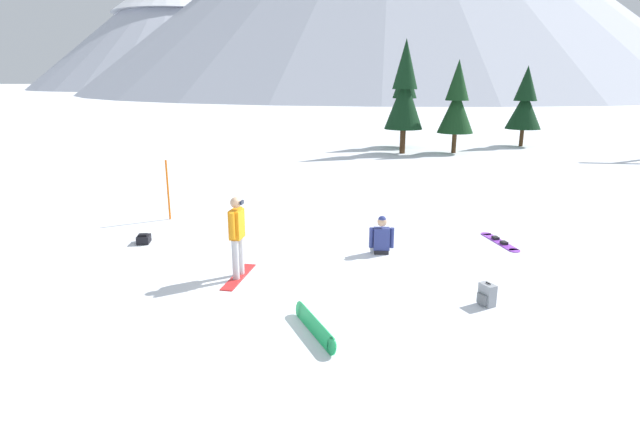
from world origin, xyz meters
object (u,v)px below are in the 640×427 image
object	(u,v)px
pine_tree_young	(457,103)
backpack_black	(144,239)
backpack_grey	(487,295)
trail_marker_pole	(168,190)
pine_tree_slender	(404,100)
loose_snowboard_far_spare	(315,326)
loose_snowboard_near_right	(500,242)
snowboarder_midground	(381,238)
snowboarder_foreground	(237,235)
pine_tree_tall	(405,92)
pine_tree_broad	(525,103)

from	to	relation	value
pine_tree_young	backpack_black	bearing A→B (deg)	-118.85
backpack_grey	trail_marker_pole	size ratio (longest dim) A/B	0.25
pine_tree_slender	loose_snowboard_far_spare	bearing A→B (deg)	-94.76
loose_snowboard_near_right	backpack_black	world-z (taller)	backpack_black
pine_tree_slender	snowboarder_midground	bearing A→B (deg)	-92.92
snowboarder_foreground	loose_snowboard_near_right	size ratio (longest dim) A/B	1.05
snowboarder_midground	backpack_black	xyz separation A→B (m)	(-6.37, -0.18, -0.22)
trail_marker_pole	pine_tree_tall	size ratio (longest dim) A/B	0.29
snowboarder_foreground	trail_marker_pole	size ratio (longest dim) A/B	0.97
snowboarder_foreground	loose_snowboard_far_spare	world-z (taller)	snowboarder_foreground
snowboarder_foreground	loose_snowboard_far_spare	size ratio (longest dim) A/B	1.16
snowboarder_foreground	pine_tree_slender	size ratio (longest dim) A/B	0.34
pine_tree_tall	snowboarder_midground	bearing A→B (deg)	-93.10
backpack_black	trail_marker_pole	xyz separation A→B (m)	(-0.29, 2.40, 0.83)
snowboarder_midground	pine_tree_tall	xyz separation A→B (m)	(0.98, 18.13, 3.22)
pine_tree_broad	snowboarder_foreground	bearing A→B (deg)	-115.74
loose_snowboard_near_right	pine_tree_broad	size ratio (longest dim) A/B	0.34
snowboarder_foreground	pine_tree_slender	xyz separation A→B (m)	(4.20, 23.32, 2.00)
pine_tree_slender	pine_tree_broad	xyz separation A→B (m)	(7.77, 1.49, -0.17)
pine_tree_tall	pine_tree_young	xyz separation A→B (m)	(3.06, 0.61, -0.61)
snowboarder_midground	pine_tree_young	bearing A→B (deg)	77.82
backpack_black	pine_tree_young	size ratio (longest dim) A/B	0.10
snowboarder_foreground	snowboarder_midground	distance (m)	3.90
snowboarder_midground	trail_marker_pole	distance (m)	7.06
pine_tree_tall	pine_tree_young	bearing A→B (deg)	11.18
backpack_black	pine_tree_young	world-z (taller)	pine_tree_young
snowboarder_foreground	pine_tree_young	xyz separation A→B (m)	(7.17, 20.98, 1.97)
loose_snowboard_far_spare	pine_tree_slender	distance (m)	25.95
snowboarder_midground	pine_tree_young	xyz separation A→B (m)	(4.05, 18.74, 2.61)
snowboarder_midground	pine_tree_tall	bearing A→B (deg)	86.90
loose_snowboard_near_right	pine_tree_broad	world-z (taller)	pine_tree_broad
backpack_black	pine_tree_broad	distance (m)	27.50
loose_snowboard_near_right	backpack_grey	xyz separation A→B (m)	(-1.09, -4.16, 0.19)
backpack_grey	pine_tree_tall	distance (m)	21.45
backpack_black	trail_marker_pole	world-z (taller)	trail_marker_pole
pine_tree_slender	backpack_black	bearing A→B (deg)	-109.31
trail_marker_pole	snowboarder_foreground	bearing A→B (deg)	-51.54
snowboarder_foreground	pine_tree_broad	distance (m)	27.60
backpack_black	pine_tree_broad	size ratio (longest dim) A/B	0.11
pine_tree_young	loose_snowboard_far_spare	bearing A→B (deg)	-102.34
loose_snowboard_near_right	backpack_black	distance (m)	9.67
pine_tree_tall	pine_tree_broad	size ratio (longest dim) A/B	1.27
loose_snowboard_far_spare	backpack_grey	xyz separation A→B (m)	(3.17, 1.60, 0.07)
backpack_black	loose_snowboard_near_right	bearing A→B (deg)	7.81
pine_tree_broad	loose_snowboard_near_right	bearing A→B (deg)	-104.73
backpack_grey	pine_tree_broad	bearing A→B (deg)	75.27
backpack_grey	pine_tree_slender	world-z (taller)	pine_tree_slender
loose_snowboard_far_spare	trail_marker_pole	world-z (taller)	trail_marker_pole
pine_tree_tall	trail_marker_pole	bearing A→B (deg)	-115.69
snowboarder_foreground	backpack_grey	bearing A→B (deg)	-8.50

